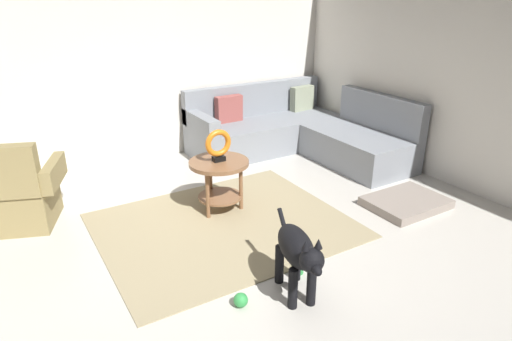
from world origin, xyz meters
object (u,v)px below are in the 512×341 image
Objects in this scene: side_table at (219,172)px; dog at (298,252)px; armchair at (17,195)px; sectional_couch at (298,133)px; dog_toy_rope at (297,268)px; torus_sculpture at (218,145)px; dog_toy_ball at (241,300)px; dog_bed_mat at (406,202)px.

side_table is 1.56m from dog.
armchair reaches higher than side_table.
sectional_couch is 2.84m from dog_toy_rope.
dog_toy_rope is at bearing -111.03° from dog.
torus_sculpture reaches higher than dog_toy_ball.
torus_sculpture is 0.41× the size of dog_bed_mat.
torus_sculpture is at bearing 104.04° from side_table.
dog_toy_ball is 0.63m from dog_toy_rope.
torus_sculpture is (-0.00, 0.00, 0.29)m from side_table.
sectional_couch is at bearing 53.88° from dog_toy_rope.
armchair is 6.32× the size of dog_toy_rope.
torus_sculpture is (1.79, -0.69, 0.39)m from armchair.
sectional_couch is at bearing -109.95° from dog.
dog_toy_ball is (-2.28, -2.43, -0.24)m from sectional_couch.
dog_bed_mat is (1.70, -0.95, -0.37)m from side_table.
dog_bed_mat is at bearing 12.21° from dog_toy_ball.
armchair is 2.71m from dog_toy_rope.
armchair is 1.96m from torus_sculpture.
armchair is at bearing 154.91° from dog_bed_mat.
armchair is at bearing 132.78° from dog_toy_rope.
dog is at bearing -95.74° from side_table.
dog_bed_mat is (-0.01, -1.94, -0.24)m from sectional_couch.
armchair is 1.16× the size of dog.
armchair is 3.87m from dog_bed_mat.
sectional_couch reaches higher than dog_bed_mat.
armchair is at bearing 158.96° from torus_sculpture.
dog is (-0.16, -1.55, -0.04)m from side_table.
armchair reaches higher than dog_toy_ball.
torus_sculpture is 1.46m from dog_toy_rope.
armchair reaches higher than torus_sculpture.
dog_bed_mat is (3.49, -1.64, -0.28)m from armchair.
side_table is 3.95× the size of dog_toy_rope.
dog_toy_ball is at bearing -133.10° from sectional_couch.
side_table is 0.75× the size of dog_bed_mat.
dog_toy_ball is (-0.41, 0.11, -0.32)m from dog.
torus_sculpture is 0.39× the size of dog.
dog_bed_mat is at bearing -29.08° from side_table.
dog_toy_ball is (-0.57, -1.44, -0.66)m from torus_sculpture.
dog_bed_mat is 1.70m from dog_toy_rope.
sectional_couch is 1.96m from dog_bed_mat.
sectional_couch is 14.80× the size of dog_toy_rope.
torus_sculpture reaches higher than dog_bed_mat.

